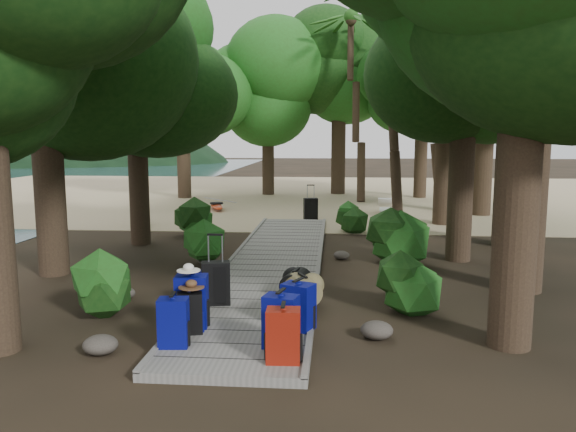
# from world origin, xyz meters

# --- Properties ---
(ground) EXTENTS (120.00, 120.00, 0.00)m
(ground) POSITION_xyz_m (0.00, 0.00, 0.00)
(ground) COLOR #2F2317
(ground) RESTS_ON ground
(sand_beach) EXTENTS (40.00, 22.00, 0.02)m
(sand_beach) POSITION_xyz_m (0.00, 16.00, 0.01)
(sand_beach) COLOR tan
(sand_beach) RESTS_ON ground
(boardwalk) EXTENTS (2.00, 12.00, 0.12)m
(boardwalk) POSITION_xyz_m (0.00, 1.00, 0.06)
(boardwalk) COLOR slate
(boardwalk) RESTS_ON ground
(backpack_left_a) EXTENTS (0.40, 0.30, 0.70)m
(backpack_left_a) POSITION_xyz_m (-0.76, -4.16, 0.47)
(backpack_left_a) COLOR #03086F
(backpack_left_a) RESTS_ON boardwalk
(backpack_left_b) EXTENTS (0.39, 0.32, 0.63)m
(backpack_left_b) POSITION_xyz_m (-0.68, -3.65, 0.43)
(backpack_left_b) COLOR black
(backpack_left_b) RESTS_ON boardwalk
(backpack_left_c) EXTENTS (0.47, 0.36, 0.82)m
(backpack_left_c) POSITION_xyz_m (-0.72, -3.39, 0.53)
(backpack_left_c) COLOR #03086F
(backpack_left_c) RESTS_ON boardwalk
(backpack_left_d) EXTENTS (0.39, 0.31, 0.52)m
(backpack_left_d) POSITION_xyz_m (-0.76, -1.97, 0.38)
(backpack_left_d) COLOR #03086F
(backpack_left_d) RESTS_ON boardwalk
(backpack_right_a) EXTENTS (0.41, 0.30, 0.72)m
(backpack_right_a) POSITION_xyz_m (0.68, -4.53, 0.48)
(backpack_right_a) COLOR maroon
(backpack_right_a) RESTS_ON boardwalk
(backpack_right_b) EXTENTS (0.48, 0.39, 0.76)m
(backpack_right_b) POSITION_xyz_m (0.61, -4.08, 0.50)
(backpack_right_b) COLOR #03086F
(backpack_right_b) RESTS_ON boardwalk
(backpack_right_c) EXTENTS (0.51, 0.45, 0.72)m
(backpack_right_c) POSITION_xyz_m (0.79, -3.36, 0.48)
(backpack_right_c) COLOR #03086F
(backpack_right_c) RESTS_ON boardwalk
(backpack_right_d) EXTENTS (0.45, 0.36, 0.60)m
(backpack_right_d) POSITION_xyz_m (0.75, -2.95, 0.42)
(backpack_right_d) COLOR #313818
(backpack_right_d) RESTS_ON boardwalk
(duffel_right_khaki) EXTENTS (0.67, 0.76, 0.42)m
(duffel_right_khaki) POSITION_xyz_m (0.77, -2.08, 0.33)
(duffel_right_khaki) COLOR olive
(duffel_right_khaki) RESTS_ON boardwalk
(duffel_right_black) EXTENTS (0.54, 0.72, 0.41)m
(duffel_right_black) POSITION_xyz_m (0.64, -1.64, 0.32)
(duffel_right_black) COLOR black
(duffel_right_black) RESTS_ON boardwalk
(suitcase_on_boardwalk) EXTENTS (0.49, 0.34, 0.69)m
(suitcase_on_boardwalk) POSITION_xyz_m (-0.60, -2.31, 0.47)
(suitcase_on_boardwalk) COLOR black
(suitcase_on_boardwalk) RESTS_ON boardwalk
(lone_suitcase_on_sand) EXTENTS (0.50, 0.36, 0.71)m
(lone_suitcase_on_sand) POSITION_xyz_m (0.48, 7.73, 0.37)
(lone_suitcase_on_sand) COLOR black
(lone_suitcase_on_sand) RESTS_ON sand_beach
(hat_brown) EXTENTS (0.35, 0.35, 0.11)m
(hat_brown) POSITION_xyz_m (-0.66, -3.61, 0.80)
(hat_brown) COLOR #51351E
(hat_brown) RESTS_ON backpack_left_b
(hat_white) EXTENTS (0.33, 0.33, 0.11)m
(hat_white) POSITION_xyz_m (-0.73, -3.45, 1.00)
(hat_white) COLOR silver
(hat_white) RESTS_ON backpack_left_c
(kayak) EXTENTS (1.96, 3.66, 0.36)m
(kayak) POSITION_xyz_m (-3.18, 9.88, 0.20)
(kayak) COLOR red
(kayak) RESTS_ON sand_beach
(sun_lounger) EXTENTS (0.66, 1.67, 0.53)m
(sun_lounger) POSITION_xyz_m (3.15, 9.25, 0.28)
(sun_lounger) COLOR silver
(sun_lounger) RESTS_ON sand_beach
(tree_right_a) EXTENTS (4.84, 4.84, 8.07)m
(tree_right_a) POSITION_xyz_m (3.63, -3.47, 4.03)
(tree_right_a) COLOR black
(tree_right_a) RESTS_ON ground
(tree_right_b) EXTENTS (5.20, 5.20, 9.28)m
(tree_right_b) POSITION_xyz_m (4.72, -0.64, 4.64)
(tree_right_b) COLOR black
(tree_right_b) RESTS_ON ground
(tree_right_c) EXTENTS (4.56, 4.56, 7.89)m
(tree_right_c) POSITION_xyz_m (4.08, 1.84, 3.95)
(tree_right_c) COLOR black
(tree_right_c) RESTS_ON ground
(tree_right_d) EXTENTS (5.51, 5.51, 10.10)m
(tree_right_d) POSITION_xyz_m (5.67, 3.68, 5.05)
(tree_right_d) COLOR black
(tree_right_d) RESTS_ON ground
(tree_right_e) EXTENTS (4.69, 4.69, 8.44)m
(tree_right_e) POSITION_xyz_m (4.69, 7.08, 4.22)
(tree_right_e) COLOR black
(tree_right_e) RESTS_ON ground
(tree_right_f) EXTENTS (5.51, 5.51, 9.84)m
(tree_right_f) POSITION_xyz_m (6.44, 9.32, 4.92)
(tree_right_f) COLOR black
(tree_right_f) RESTS_ON ground
(tree_left_b) EXTENTS (4.73, 4.73, 8.51)m
(tree_left_b) POSITION_xyz_m (-4.41, -0.17, 4.26)
(tree_left_b) COLOR black
(tree_left_b) RESTS_ON ground
(tree_left_c) EXTENTS (4.17, 4.17, 7.26)m
(tree_left_c) POSITION_xyz_m (-3.76, 3.14, 3.63)
(tree_left_c) COLOR black
(tree_left_c) RESTS_ON ground
(tree_back_a) EXTENTS (4.67, 4.67, 8.08)m
(tree_back_a) POSITION_xyz_m (-1.89, 15.65, 4.04)
(tree_back_a) COLOR black
(tree_back_a) RESTS_ON ground
(tree_back_b) EXTENTS (5.43, 5.43, 9.69)m
(tree_back_b) POSITION_xyz_m (1.44, 16.30, 4.85)
(tree_back_b) COLOR black
(tree_back_b) RESTS_ON ground
(tree_back_c) EXTENTS (4.55, 4.55, 8.19)m
(tree_back_c) POSITION_xyz_m (5.14, 14.90, 4.09)
(tree_back_c) COLOR black
(tree_back_c) RESTS_ON ground
(tree_back_d) EXTENTS (5.18, 5.18, 8.63)m
(tree_back_d) POSITION_xyz_m (-5.50, 13.93, 4.31)
(tree_back_d) COLOR black
(tree_back_d) RESTS_ON ground
(palm_right_a) EXTENTS (4.16, 4.16, 7.09)m
(palm_right_a) POSITION_xyz_m (3.27, 5.59, 3.54)
(palm_right_a) COLOR #173B10
(palm_right_a) RESTS_ON ground
(palm_right_b) EXTENTS (3.91, 3.91, 7.56)m
(palm_right_b) POSITION_xyz_m (5.22, 10.66, 3.78)
(palm_right_b) COLOR #173B10
(palm_right_b) RESTS_ON ground
(palm_right_c) EXTENTS (4.76, 4.76, 7.57)m
(palm_right_c) POSITION_xyz_m (2.66, 13.15, 3.79)
(palm_right_c) COLOR #173B10
(palm_right_c) RESTS_ON ground
(palm_left_a) EXTENTS (4.35, 4.35, 6.92)m
(palm_left_a) POSITION_xyz_m (-4.95, 6.11, 3.46)
(palm_left_a) COLOR #173B10
(palm_left_a) RESTS_ON ground
(rock_left_a) EXTENTS (0.45, 0.41, 0.25)m
(rock_left_a) POSITION_xyz_m (-1.72, -4.20, 0.12)
(rock_left_a) COLOR #4C473F
(rock_left_a) RESTS_ON ground
(rock_left_b) EXTENTS (0.39, 0.35, 0.21)m
(rock_left_b) POSITION_xyz_m (-2.33, -1.79, 0.11)
(rock_left_b) COLOR #4C473F
(rock_left_b) RESTS_ON ground
(rock_left_c) EXTENTS (0.44, 0.40, 0.24)m
(rock_left_c) POSITION_xyz_m (-1.53, 0.99, 0.12)
(rock_left_c) COLOR #4C473F
(rock_left_c) RESTS_ON ground
(rock_left_d) EXTENTS (0.32, 0.28, 0.17)m
(rock_left_d) POSITION_xyz_m (-2.04, 3.01, 0.09)
(rock_left_d) COLOR #4C473F
(rock_left_d) RESTS_ON ground
(rock_right_a) EXTENTS (0.45, 0.41, 0.25)m
(rock_right_a) POSITION_xyz_m (1.88, -3.35, 0.12)
(rock_right_a) COLOR #4C473F
(rock_right_a) RESTS_ON ground
(rock_right_b) EXTENTS (0.51, 0.46, 0.28)m
(rock_right_b) POSITION_xyz_m (2.53, -1.45, 0.14)
(rock_right_b) COLOR #4C473F
(rock_right_b) RESTS_ON ground
(rock_right_c) EXTENTS (0.36, 0.32, 0.20)m
(rock_right_c) POSITION_xyz_m (1.45, 1.69, 0.10)
(rock_right_c) COLOR #4C473F
(rock_right_c) RESTS_ON ground
(shrub_left_a) EXTENTS (1.10, 1.10, 0.99)m
(shrub_left_a) POSITION_xyz_m (-2.21, -2.61, 0.49)
(shrub_left_a) COLOR #204D17
(shrub_left_a) RESTS_ON ground
(shrub_left_b) EXTENTS (1.03, 1.03, 0.93)m
(shrub_left_b) POSITION_xyz_m (-1.62, 0.63, 0.47)
(shrub_left_b) COLOR #204D17
(shrub_left_b) RESTS_ON ground
(shrub_left_c) EXTENTS (1.16, 1.16, 1.05)m
(shrub_left_c) POSITION_xyz_m (-2.83, 4.34, 0.52)
(shrub_left_c) COLOR #204D17
(shrub_left_c) RESTS_ON ground
(shrub_right_a) EXTENTS (1.02, 1.02, 0.92)m
(shrub_right_a) POSITION_xyz_m (2.44, -2.03, 0.46)
(shrub_right_a) COLOR #204D17
(shrub_right_a) RESTS_ON ground
(shrub_right_b) EXTENTS (1.39, 1.39, 1.25)m
(shrub_right_b) POSITION_xyz_m (2.64, 1.63, 0.63)
(shrub_right_b) COLOR #204D17
(shrub_right_b) RESTS_ON ground
(shrub_right_c) EXTENTS (0.95, 0.95, 0.86)m
(shrub_right_c) POSITION_xyz_m (1.81, 5.30, 0.43)
(shrub_right_c) COLOR #204D17
(shrub_right_c) RESTS_ON ground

